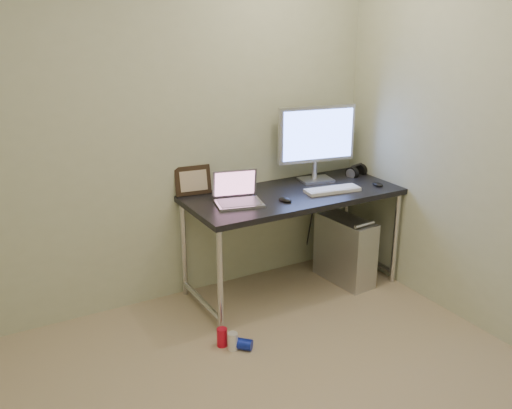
% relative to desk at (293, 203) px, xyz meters
% --- Properties ---
extents(wall_back, '(3.50, 0.02, 2.50)m').
position_rel_desk_xyz_m(wall_back, '(-0.98, 0.34, 0.58)').
color(wall_back, beige).
rests_on(wall_back, ground).
extents(desk, '(1.54, 0.67, 0.75)m').
position_rel_desk_xyz_m(desk, '(0.00, 0.00, 0.00)').
color(desk, black).
rests_on(desk, ground).
extents(tower_computer, '(0.25, 0.50, 0.54)m').
position_rel_desk_xyz_m(tower_computer, '(0.42, -0.09, -0.41)').
color(tower_computer, '#BCBCC1').
rests_on(tower_computer, ground).
extents(cable_a, '(0.01, 0.16, 0.69)m').
position_rel_desk_xyz_m(cable_a, '(0.37, 0.29, -0.27)').
color(cable_a, black).
rests_on(cable_a, ground).
extents(cable_b, '(0.02, 0.11, 0.71)m').
position_rel_desk_xyz_m(cable_b, '(0.46, 0.27, -0.29)').
color(cable_b, black).
rests_on(cable_b, ground).
extents(can_red, '(0.08, 0.08, 0.12)m').
position_rel_desk_xyz_m(can_red, '(-0.80, -0.45, -0.61)').
color(can_red, red).
rests_on(can_red, ground).
extents(can_white, '(0.08, 0.08, 0.11)m').
position_rel_desk_xyz_m(can_white, '(-0.76, -0.52, -0.61)').
color(can_white, white).
rests_on(can_white, ground).
extents(can_blue, '(0.14, 0.14, 0.07)m').
position_rel_desk_xyz_m(can_blue, '(-0.71, -0.54, -0.63)').
color(can_blue, '#1224AA').
rests_on(can_blue, ground).
extents(laptop, '(0.36, 0.31, 0.21)m').
position_rel_desk_xyz_m(laptop, '(-0.45, 0.00, 0.13)').
color(laptop, silver).
rests_on(laptop, desk).
extents(monitor, '(0.60, 0.21, 0.57)m').
position_rel_desk_xyz_m(monitor, '(0.31, 0.17, 0.41)').
color(monitor, silver).
rests_on(monitor, desk).
extents(keyboard, '(0.41, 0.18, 0.02)m').
position_rel_desk_xyz_m(keyboard, '(0.26, -0.12, 0.09)').
color(keyboard, white).
rests_on(keyboard, desk).
extents(mouse_right, '(0.07, 0.10, 0.03)m').
position_rel_desk_xyz_m(mouse_right, '(0.63, -0.17, 0.10)').
color(mouse_right, black).
rests_on(mouse_right, desk).
extents(mouse_left, '(0.09, 0.12, 0.04)m').
position_rel_desk_xyz_m(mouse_left, '(-0.15, -0.14, 0.10)').
color(mouse_left, black).
rests_on(mouse_left, desk).
extents(headphones, '(0.19, 0.11, 0.11)m').
position_rel_desk_xyz_m(headphones, '(0.67, 0.13, 0.11)').
color(headphones, black).
rests_on(headphones, desk).
extents(picture_frame, '(0.26, 0.10, 0.21)m').
position_rel_desk_xyz_m(picture_frame, '(-0.63, 0.31, 0.18)').
color(picture_frame, black).
rests_on(picture_frame, desk).
extents(webcam, '(0.05, 0.04, 0.13)m').
position_rel_desk_xyz_m(webcam, '(-0.39, 0.25, 0.18)').
color(webcam, silver).
rests_on(webcam, desk).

